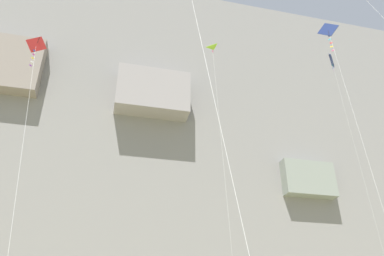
# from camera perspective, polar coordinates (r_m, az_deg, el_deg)

# --- Properties ---
(cliff_face) EXTENTS (180.00, 29.87, 61.31)m
(cliff_face) POSITION_cam_1_polar(r_m,az_deg,el_deg) (70.00, -7.91, -5.00)
(cliff_face) COLOR gray
(cliff_face) RESTS_ON ground
(kite_diamond_mid_left) EXTENTS (3.34, 5.71, 24.16)m
(kite_diamond_mid_left) POSITION_cam_1_polar(r_m,az_deg,el_deg) (30.48, 20.31, 12.51)
(kite_diamond_mid_left) COLOR navy
(kite_diamond_mid_left) RESTS_ON ground
(kite_delta_far_left) EXTENTS (1.18, 4.98, 28.90)m
(kite_delta_far_left) POSITION_cam_1_polar(r_m,az_deg,el_deg) (38.19, 3.59, 8.55)
(kite_delta_far_left) COLOR #8CCC33
(kite_delta_far_left) RESTS_ON ground
(kite_diamond_low_left) EXTENTS (1.23, 2.92, 35.73)m
(kite_diamond_low_left) POSITION_cam_1_polar(r_m,az_deg,el_deg) (53.13, 20.64, 8.58)
(kite_diamond_low_left) COLOR navy
(kite_diamond_low_left) RESTS_ON ground
(kite_diamond_low_center) EXTENTS (3.38, 6.14, 19.71)m
(kite_diamond_low_center) POSITION_cam_1_polar(r_m,az_deg,el_deg) (25.10, -22.78, 9.58)
(kite_diamond_low_center) COLOR red
(kite_diamond_low_center) RESTS_ON ground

